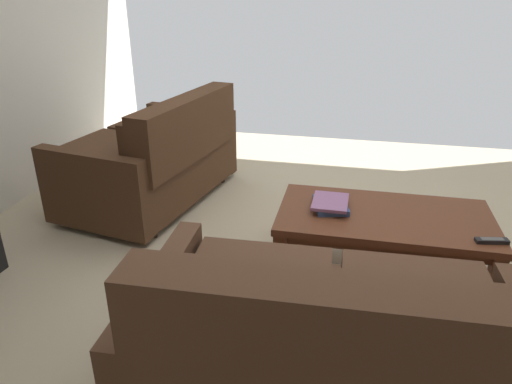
{
  "coord_description": "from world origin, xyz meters",
  "views": [
    {
      "loc": [
        -0.1,
        2.42,
        1.59
      ],
      "look_at": [
        0.36,
        0.28,
        0.62
      ],
      "focal_mm": 33.23,
      "sensor_mm": 36.0,
      "label": 1
    }
  ],
  "objects_px": {
    "sofa_main": "(421,366)",
    "tv_remote": "(492,241)",
    "coffee_table": "(384,224)",
    "loveseat_near": "(156,157)",
    "book_stack": "(330,204)"
  },
  "relations": [
    {
      "from": "sofa_main",
      "to": "tv_remote",
      "type": "relative_size",
      "value": 12.54
    },
    {
      "from": "sofa_main",
      "to": "coffee_table",
      "type": "height_order",
      "value": "sofa_main"
    },
    {
      "from": "coffee_table",
      "to": "loveseat_near",
      "type": "bearing_deg",
      "value": -22.98
    },
    {
      "from": "loveseat_near",
      "to": "book_stack",
      "type": "bearing_deg",
      "value": 153.11
    },
    {
      "from": "loveseat_near",
      "to": "coffee_table",
      "type": "distance_m",
      "value": 1.82
    },
    {
      "from": "book_stack",
      "to": "loveseat_near",
      "type": "bearing_deg",
      "value": -26.89
    },
    {
      "from": "coffee_table",
      "to": "tv_remote",
      "type": "xyz_separation_m",
      "value": [
        -0.51,
        0.21,
        0.07
      ]
    },
    {
      "from": "loveseat_near",
      "to": "book_stack",
      "type": "relative_size",
      "value": 5.55
    },
    {
      "from": "loveseat_near",
      "to": "tv_remote",
      "type": "relative_size",
      "value": 9.28
    },
    {
      "from": "coffee_table",
      "to": "book_stack",
      "type": "bearing_deg",
      "value": -2.92
    },
    {
      "from": "loveseat_near",
      "to": "coffee_table",
      "type": "bearing_deg",
      "value": 157.02
    },
    {
      "from": "loveseat_near",
      "to": "sofa_main",
      "type": "bearing_deg",
      "value": 133.96
    },
    {
      "from": "sofa_main",
      "to": "book_stack",
      "type": "xyz_separation_m",
      "value": [
        0.39,
        -1.13,
        0.06
      ]
    },
    {
      "from": "sofa_main",
      "to": "tv_remote",
      "type": "distance_m",
      "value": 1.0
    },
    {
      "from": "sofa_main",
      "to": "book_stack",
      "type": "bearing_deg",
      "value": -70.88
    }
  ]
}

